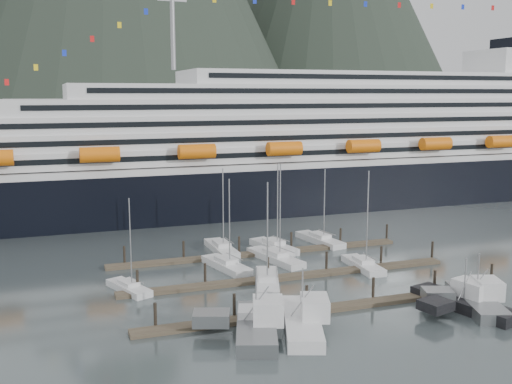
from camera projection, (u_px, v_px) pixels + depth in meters
ground at (333, 281)px, 82.07m from camera, size 1600.00×1600.00×0.00m
cruise_ship at (343, 151)px, 141.11m from camera, size 210.00×30.40×50.30m
dock_near at (334, 307)px, 71.14m from camera, size 48.18×2.28×3.20m
dock_mid at (291, 276)px, 83.23m from camera, size 48.18×2.28×3.20m
dock_far at (260, 253)px, 95.32m from camera, size 48.18×2.28×3.20m
sailboat_a at (129, 288)px, 77.69m from camera, size 5.21×8.43×12.80m
sailboat_b at (267, 282)px, 79.97m from camera, size 6.65×11.79×14.70m
sailboat_c at (226, 266)px, 87.70m from camera, size 5.16×10.73×13.96m
sailboat_d at (275, 258)px, 91.78m from camera, size 5.62×12.26×15.65m
sailboat_e at (222, 249)px, 97.26m from camera, size 3.03×11.03×14.26m
sailboat_f at (274, 247)px, 98.23m from camera, size 5.32×10.74×15.00m
sailboat_g at (320, 240)px, 103.09m from camera, size 4.68×11.56×13.39m
sailboat_h at (363, 265)px, 87.84m from camera, size 3.16×9.52×15.07m
trawler_a at (301, 320)px, 65.30m from camera, size 11.16×14.11×7.52m
trawler_b at (255, 325)px, 63.71m from camera, size 10.76×13.22×8.21m
trawler_c at (463, 302)px, 71.10m from camera, size 10.29×13.90×6.86m
trawler_d at (475, 300)px, 71.79m from camera, size 10.28×12.86×7.36m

